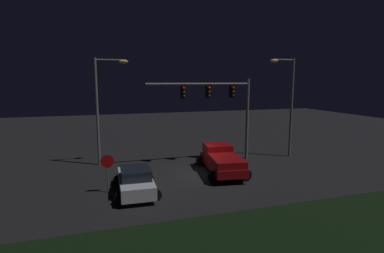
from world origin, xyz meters
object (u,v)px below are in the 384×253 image
at_px(street_lamp_left, 103,98).
at_px(car_sedan, 136,180).
at_px(street_lamp_right, 288,96).
at_px(traffic_signal_gantry, 220,100).
at_px(stop_sign, 107,166).
at_px(pickup_truck, 221,158).

bearing_deg(street_lamp_left, car_sedan, -78.43).
distance_m(car_sedan, street_lamp_right, 14.55).
relative_size(street_lamp_left, street_lamp_right, 0.98).
height_order(traffic_signal_gantry, street_lamp_left, street_lamp_left).
xyz_separation_m(traffic_signal_gantry, street_lamp_left, (-8.65, 1.70, 0.15)).
bearing_deg(car_sedan, traffic_signal_gantry, -52.77).
height_order(traffic_signal_gantry, stop_sign, traffic_signal_gantry).
xyz_separation_m(pickup_truck, stop_sign, (-7.68, -1.68, 0.56)).
xyz_separation_m(traffic_signal_gantry, stop_sign, (-8.74, -4.59, -3.34)).
bearing_deg(traffic_signal_gantry, stop_sign, -152.30).
xyz_separation_m(car_sedan, stop_sign, (-1.49, 0.54, 0.82)).
height_order(traffic_signal_gantry, street_lamp_right, street_lamp_right).
bearing_deg(street_lamp_right, street_lamp_left, 171.53).
bearing_deg(street_lamp_right, traffic_signal_gantry, 175.54).
relative_size(car_sedan, street_lamp_left, 0.56).
distance_m(car_sedan, stop_sign, 1.79).
xyz_separation_m(street_lamp_left, stop_sign, (-0.09, -6.29, -3.48)).
height_order(pickup_truck, street_lamp_left, street_lamp_left).
height_order(car_sedan, street_lamp_right, street_lamp_right).
bearing_deg(street_lamp_left, traffic_signal_gantry, -11.13).
distance_m(car_sedan, traffic_signal_gantry, 9.81).
bearing_deg(stop_sign, car_sedan, -20.11).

